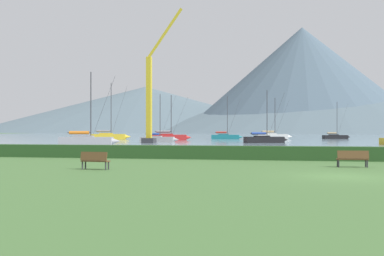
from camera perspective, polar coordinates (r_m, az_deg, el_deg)
The scene contains 17 objects.
ground_plane at distance 21.59m, azimuth 18.53°, elevation -5.85°, with size 1000.00×1000.00×0.00m, color #477038.
harbor_water at distance 158.34m, azimuth 11.88°, elevation -1.01°, with size 320.00×246.00×0.00m, color gray.
hedge_line at distance 32.47m, azimuth 15.92°, elevation -3.11°, with size 80.00×1.20×0.97m, color #284C23.
sailboat_slip_1 at distance 111.91m, azimuth 17.68°, elevation -1.04°, with size 6.68×3.41×8.79m.
sailboat_slip_3 at distance 78.25m, azimuth -4.34°, elevation -1.39°, with size 6.77×2.33×8.34m.
sailboat_slip_4 at distance 92.15m, azimuth -2.97°, elevation -1.13°, with size 8.61×4.52×9.24m.
sailboat_slip_7 at distance 107.78m, azimuth 10.19°, elevation -1.01°, with size 8.36×3.41×9.71m.
sailboat_slip_8 at distance 104.24m, azimuth 4.25°, elevation -1.07°, with size 7.48×3.08×9.87m.
sailboat_slip_9 at distance 74.88m, azimuth 9.15°, elevation -1.40°, with size 7.41×4.27×8.61m.
sailboat_slip_10 at distance 102.19m, azimuth -10.49°, elevation -1.01°, with size 9.00×4.57×12.65m.
sailboat_slip_11 at distance 63.99m, azimuth -13.11°, elevation -1.52°, with size 8.42×3.98×10.14m.
park_bench_near_path at distance 24.57m, azimuth -12.19°, elevation -3.94°, with size 1.57×0.61×0.95m.
park_bench_under_tree at distance 27.05m, azimuth 19.64°, elevation -3.58°, with size 1.75×0.61×0.95m.
dock_crane at distance 73.26m, azimuth -5.27°, elevation 3.27°, with size 6.52×2.00×21.61m.
distant_hill_west_ridge at distance 392.45m, azimuth 16.24°, elevation 2.79°, with size 314.66×314.66×45.65m, color slate.
distant_hill_central_peak at distance 363.05m, azimuth 13.75°, elevation 5.92°, with size 189.06×189.06×82.17m, color #4C6070.
distant_hill_east_ridge at distance 449.64m, azimuth -5.91°, elevation 2.35°, with size 321.77×321.77×45.00m, color slate.
Camera 1 is at (-2.87, -21.30, 2.11)m, focal length 42.19 mm.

